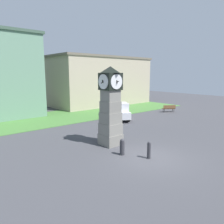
{
  "coord_description": "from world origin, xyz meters",
  "views": [
    {
      "loc": [
        -9.51,
        -7.61,
        4.8
      ],
      "look_at": [
        -0.08,
        3.35,
        2.25
      ],
      "focal_mm": 35.0,
      "sensor_mm": 36.0,
      "label": 1
    }
  ],
  "objects_px": {
    "pickup_truck": "(117,110)",
    "bench": "(169,108)",
    "bollard_near_tower": "(122,147)",
    "bollard_mid_row": "(149,150)",
    "clock_tower": "(110,107)"
  },
  "relations": [
    {
      "from": "clock_tower",
      "to": "bollard_near_tower",
      "type": "height_order",
      "value": "clock_tower"
    },
    {
      "from": "bollard_near_tower",
      "to": "clock_tower",
      "type": "bearing_deg",
      "value": 69.27
    },
    {
      "from": "clock_tower",
      "to": "bollard_mid_row",
      "type": "bearing_deg",
      "value": -89.51
    },
    {
      "from": "clock_tower",
      "to": "pickup_truck",
      "type": "xyz_separation_m",
      "value": [
        6.08,
        6.14,
        -1.66
      ]
    },
    {
      "from": "bollard_near_tower",
      "to": "pickup_truck",
      "type": "bearing_deg",
      "value": 49.85
    },
    {
      "from": "clock_tower",
      "to": "pickup_truck",
      "type": "relative_size",
      "value": 1.01
    },
    {
      "from": "bollard_near_tower",
      "to": "bollard_mid_row",
      "type": "distance_m",
      "value": 1.61
    },
    {
      "from": "bollard_near_tower",
      "to": "bench",
      "type": "xyz_separation_m",
      "value": [
        14.6,
        6.87,
        0.02
      ]
    },
    {
      "from": "bollard_mid_row",
      "to": "bench",
      "type": "bearing_deg",
      "value": 30.91
    },
    {
      "from": "pickup_truck",
      "to": "bench",
      "type": "bearing_deg",
      "value": -8.82
    },
    {
      "from": "clock_tower",
      "to": "pickup_truck",
      "type": "bearing_deg",
      "value": 45.27
    },
    {
      "from": "pickup_truck",
      "to": "bench",
      "type": "distance_m",
      "value": 7.89
    },
    {
      "from": "bollard_near_tower",
      "to": "bollard_mid_row",
      "type": "relative_size",
      "value": 0.98
    },
    {
      "from": "pickup_truck",
      "to": "bench",
      "type": "xyz_separation_m",
      "value": [
        7.79,
        -1.21,
        -0.4
      ]
    },
    {
      "from": "pickup_truck",
      "to": "bollard_near_tower",
      "type": "bearing_deg",
      "value": -130.15
    }
  ]
}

